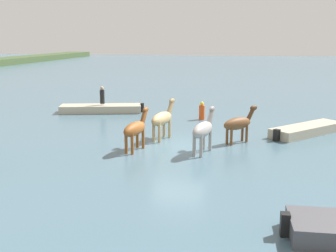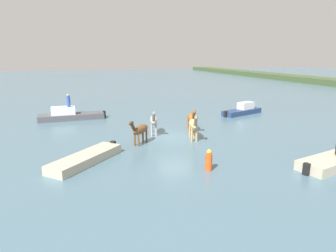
{
  "view_description": "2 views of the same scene",
  "coord_description": "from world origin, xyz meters",
  "px_view_note": "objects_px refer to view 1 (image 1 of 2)",
  "views": [
    {
      "loc": [
        -19.14,
        -2.96,
        5.09
      ],
      "look_at": [
        -0.24,
        0.45,
        1.0
      ],
      "focal_mm": 44.47,
      "sensor_mm": 36.0,
      "label": 1
    },
    {
      "loc": [
        19.79,
        -6.85,
        5.82
      ],
      "look_at": [
        -0.92,
        -0.24,
        0.61
      ],
      "focal_mm": 31.74,
      "sensor_mm": 36.0,
      "label": 2
    }
  ],
  "objects_px": {
    "buoy_channel_marker": "(202,112)",
    "horse_rear_stallion": "(135,129)",
    "person_helmsman_aft": "(102,96)",
    "boat_tender_starboard": "(307,131)",
    "horse_dun_straggler": "(203,130)",
    "horse_pinto_flank": "(239,124)",
    "horse_mid_herd": "(162,119)",
    "boat_motor_center": "(101,110)"
  },
  "relations": [
    {
      "from": "horse_mid_herd",
      "to": "boat_motor_center",
      "type": "relative_size",
      "value": 0.44
    },
    {
      "from": "horse_mid_herd",
      "to": "horse_dun_straggler",
      "type": "distance_m",
      "value": 3.17
    },
    {
      "from": "horse_mid_herd",
      "to": "horse_pinto_flank",
      "type": "relative_size",
      "value": 1.32
    },
    {
      "from": "horse_rear_stallion",
      "to": "buoy_channel_marker",
      "type": "relative_size",
      "value": 2.11
    },
    {
      "from": "horse_dun_straggler",
      "to": "person_helmsman_aft",
      "type": "xyz_separation_m",
      "value": [
        9.15,
        7.87,
        0.08
      ]
    },
    {
      "from": "horse_dun_straggler",
      "to": "boat_motor_center",
      "type": "bearing_deg",
      "value": 55.58
    },
    {
      "from": "horse_pinto_flank",
      "to": "person_helmsman_aft",
      "type": "height_order",
      "value": "person_helmsman_aft"
    },
    {
      "from": "boat_tender_starboard",
      "to": "buoy_channel_marker",
      "type": "height_order",
      "value": "buoy_channel_marker"
    },
    {
      "from": "horse_pinto_flank",
      "to": "boat_tender_starboard",
      "type": "distance_m",
      "value": 4.51
    },
    {
      "from": "horse_rear_stallion",
      "to": "horse_dun_straggler",
      "type": "xyz_separation_m",
      "value": [
        0.12,
        -3.08,
        0.06
      ]
    },
    {
      "from": "horse_mid_herd",
      "to": "buoy_channel_marker",
      "type": "height_order",
      "value": "horse_mid_herd"
    },
    {
      "from": "person_helmsman_aft",
      "to": "buoy_channel_marker",
      "type": "bearing_deg",
      "value": -100.87
    },
    {
      "from": "horse_pinto_flank",
      "to": "horse_rear_stallion",
      "type": "height_order",
      "value": "horse_rear_stallion"
    },
    {
      "from": "boat_motor_center",
      "to": "boat_tender_starboard",
      "type": "bearing_deg",
      "value": 147.72
    },
    {
      "from": "horse_rear_stallion",
      "to": "boat_tender_starboard",
      "type": "height_order",
      "value": "horse_rear_stallion"
    },
    {
      "from": "boat_tender_starboard",
      "to": "horse_dun_straggler",
      "type": "bearing_deg",
      "value": 176.23
    },
    {
      "from": "boat_motor_center",
      "to": "buoy_channel_marker",
      "type": "xyz_separation_m",
      "value": [
        -1.36,
        -7.13,
        0.33
      ]
    },
    {
      "from": "buoy_channel_marker",
      "to": "horse_rear_stallion",
      "type": "bearing_deg",
      "value": 164.12
    },
    {
      "from": "horse_pinto_flank",
      "to": "boat_motor_center",
      "type": "bearing_deg",
      "value": 96.16
    },
    {
      "from": "horse_rear_stallion",
      "to": "boat_motor_center",
      "type": "bearing_deg",
      "value": 39.79
    },
    {
      "from": "boat_motor_center",
      "to": "horse_mid_herd",
      "type": "bearing_deg",
      "value": 115.84
    },
    {
      "from": "horse_rear_stallion",
      "to": "horse_dun_straggler",
      "type": "bearing_deg",
      "value": -75.7
    },
    {
      "from": "horse_rear_stallion",
      "to": "buoy_channel_marker",
      "type": "xyz_separation_m",
      "value": [
        7.92,
        -2.25,
        -0.52
      ]
    },
    {
      "from": "horse_dun_straggler",
      "to": "person_helmsman_aft",
      "type": "relative_size",
      "value": 2.13
    },
    {
      "from": "horse_mid_herd",
      "to": "boat_tender_starboard",
      "type": "height_order",
      "value": "horse_mid_herd"
    },
    {
      "from": "horse_mid_herd",
      "to": "boat_motor_center",
      "type": "xyz_separation_m",
      "value": [
        6.95,
        5.68,
        -0.9
      ]
    },
    {
      "from": "boat_motor_center",
      "to": "horse_dun_straggler",
      "type": "bearing_deg",
      "value": 117.58
    },
    {
      "from": "horse_pinto_flank",
      "to": "horse_rear_stallion",
      "type": "bearing_deg",
      "value": 158.69
    },
    {
      "from": "horse_dun_straggler",
      "to": "person_helmsman_aft",
      "type": "height_order",
      "value": "horse_dun_straggler"
    },
    {
      "from": "horse_mid_herd",
      "to": "horse_pinto_flank",
      "type": "bearing_deg",
      "value": -76.23
    },
    {
      "from": "horse_mid_herd",
      "to": "person_helmsman_aft",
      "type": "relative_size",
      "value": 2.13
    },
    {
      "from": "horse_pinto_flank",
      "to": "person_helmsman_aft",
      "type": "bearing_deg",
      "value": 95.91
    },
    {
      "from": "horse_dun_straggler",
      "to": "buoy_channel_marker",
      "type": "height_order",
      "value": "horse_dun_straggler"
    },
    {
      "from": "horse_rear_stallion",
      "to": "person_helmsman_aft",
      "type": "bearing_deg",
      "value": 39.34
    },
    {
      "from": "boat_tender_starboard",
      "to": "horse_rear_stallion",
      "type": "bearing_deg",
      "value": 164.19
    },
    {
      "from": "horse_rear_stallion",
      "to": "boat_motor_center",
      "type": "height_order",
      "value": "horse_rear_stallion"
    },
    {
      "from": "horse_rear_stallion",
      "to": "person_helmsman_aft",
      "type": "distance_m",
      "value": 10.43
    },
    {
      "from": "horse_pinto_flank",
      "to": "person_helmsman_aft",
      "type": "relative_size",
      "value": 1.61
    },
    {
      "from": "horse_mid_herd",
      "to": "horse_rear_stallion",
      "type": "distance_m",
      "value": 2.46
    },
    {
      "from": "horse_pinto_flank",
      "to": "horse_dun_straggler",
      "type": "xyz_separation_m",
      "value": [
        -2.12,
        1.52,
        0.1
      ]
    },
    {
      "from": "horse_rear_stallion",
      "to": "buoy_channel_marker",
      "type": "height_order",
      "value": "horse_rear_stallion"
    },
    {
      "from": "boat_tender_starboard",
      "to": "person_helmsman_aft",
      "type": "bearing_deg",
      "value": 114.95
    }
  ]
}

